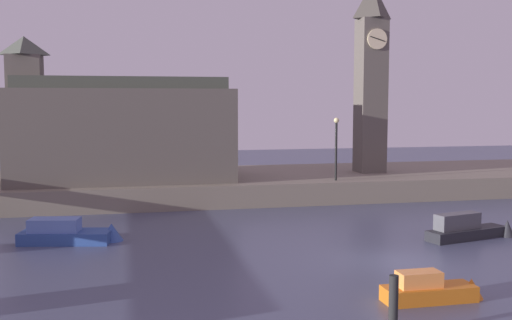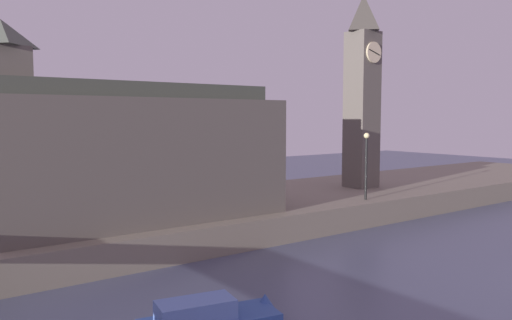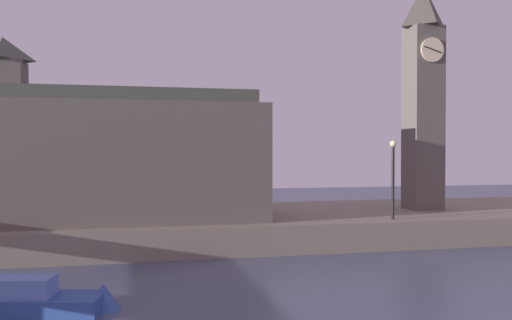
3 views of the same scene
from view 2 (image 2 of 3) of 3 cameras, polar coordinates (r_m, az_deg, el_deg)
The scene contains 5 objects.
far_embankment at distance 35.02m, azimuth 3.12°, elevation -5.05°, with size 70.00×12.00×1.50m, color slate.
clock_tower at distance 38.94m, azimuth 11.72°, elevation 7.74°, with size 2.16×2.22×14.13m.
parliament_hall at distance 27.19m, azimuth -13.95°, elevation 0.79°, with size 14.61×6.97×9.54m.
streetlamp at distance 33.12m, azimuth 12.15°, elevation 0.16°, with size 0.36×0.36×4.25m.
boat_tour_blue at distance 16.98m, azimuth -3.62°, elevation -17.09°, with size 5.26×2.41×1.43m.
Camera 2 is at (-22.11, -6.49, 6.77)m, focal length 35.99 mm.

